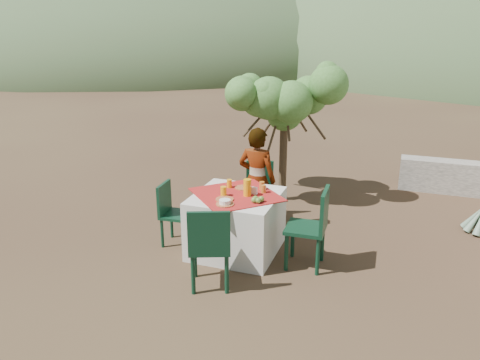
{
  "coord_description": "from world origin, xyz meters",
  "views": [
    {
      "loc": [
        2.28,
        -4.9,
        2.74
      ],
      "look_at": [
        0.34,
        0.54,
        0.81
      ],
      "focal_mm": 35.0,
      "sensor_mm": 36.0,
      "label": 1
    }
  ],
  "objects_px": {
    "table": "(236,223)",
    "chair_left": "(172,211)",
    "chair_near": "(210,245)",
    "juice_pitcher": "(247,188)",
    "shrub_tree": "(289,106)",
    "chair_far": "(260,188)",
    "person": "(257,180)",
    "chair_right": "(313,225)"
  },
  "relations": [
    {
      "from": "chair_near",
      "to": "table",
      "type": "bearing_deg",
      "value": -108.88
    },
    {
      "from": "table",
      "to": "juice_pitcher",
      "type": "height_order",
      "value": "juice_pitcher"
    },
    {
      "from": "chair_near",
      "to": "chair_left",
      "type": "bearing_deg",
      "value": -65.7
    },
    {
      "from": "person",
      "to": "chair_near",
      "type": "bearing_deg",
      "value": 94.48
    },
    {
      "from": "person",
      "to": "shrub_tree",
      "type": "height_order",
      "value": "shrub_tree"
    },
    {
      "from": "table",
      "to": "chair_near",
      "type": "relative_size",
      "value": 1.37
    },
    {
      "from": "table",
      "to": "chair_far",
      "type": "xyz_separation_m",
      "value": [
        -0.03,
        1.07,
        0.1
      ]
    },
    {
      "from": "chair_far",
      "to": "juice_pitcher",
      "type": "distance_m",
      "value": 1.16
    },
    {
      "from": "chair_far",
      "to": "juice_pitcher",
      "type": "xyz_separation_m",
      "value": [
        0.17,
        -1.08,
        0.39
      ]
    },
    {
      "from": "table",
      "to": "chair_right",
      "type": "relative_size",
      "value": 1.34
    },
    {
      "from": "chair_near",
      "to": "juice_pitcher",
      "type": "bearing_deg",
      "value": -117.73
    },
    {
      "from": "chair_far",
      "to": "person",
      "type": "bearing_deg",
      "value": -96.58
    },
    {
      "from": "person",
      "to": "shrub_tree",
      "type": "xyz_separation_m",
      "value": [
        0.1,
        1.31,
        0.8
      ]
    },
    {
      "from": "table",
      "to": "chair_left",
      "type": "xyz_separation_m",
      "value": [
        -0.85,
        -0.08,
        0.08
      ]
    },
    {
      "from": "chair_far",
      "to": "chair_near",
      "type": "bearing_deg",
      "value": -105.49
    },
    {
      "from": "chair_near",
      "to": "chair_far",
      "type": "bearing_deg",
      "value": -109.54
    },
    {
      "from": "chair_right",
      "to": "person",
      "type": "distance_m",
      "value": 1.24
    },
    {
      "from": "chair_far",
      "to": "juice_pitcher",
      "type": "height_order",
      "value": "juice_pitcher"
    },
    {
      "from": "table",
      "to": "chair_near",
      "type": "height_order",
      "value": "chair_near"
    },
    {
      "from": "juice_pitcher",
      "to": "chair_right",
      "type": "bearing_deg",
      "value": -5.73
    },
    {
      "from": "person",
      "to": "juice_pitcher",
      "type": "distance_m",
      "value": 0.73
    },
    {
      "from": "chair_far",
      "to": "shrub_tree",
      "type": "xyz_separation_m",
      "value": [
        0.17,
        0.94,
        1.05
      ]
    },
    {
      "from": "chair_left",
      "to": "shrub_tree",
      "type": "xyz_separation_m",
      "value": [
        1.0,
        2.09,
        1.07
      ]
    },
    {
      "from": "chair_far",
      "to": "shrub_tree",
      "type": "height_order",
      "value": "shrub_tree"
    },
    {
      "from": "juice_pitcher",
      "to": "chair_left",
      "type": "bearing_deg",
      "value": -176.02
    },
    {
      "from": "shrub_tree",
      "to": "juice_pitcher",
      "type": "xyz_separation_m",
      "value": [
        0.0,
        -2.02,
        -0.66
      ]
    },
    {
      "from": "chair_far",
      "to": "chair_left",
      "type": "relative_size",
      "value": 1.05
    },
    {
      "from": "chair_right",
      "to": "shrub_tree",
      "type": "xyz_separation_m",
      "value": [
        -0.83,
        2.1,
        0.99
      ]
    },
    {
      "from": "table",
      "to": "chair_left",
      "type": "distance_m",
      "value": 0.86
    },
    {
      "from": "chair_left",
      "to": "juice_pitcher",
      "type": "distance_m",
      "value": 1.08
    },
    {
      "from": "person",
      "to": "juice_pitcher",
      "type": "xyz_separation_m",
      "value": [
        0.1,
        -0.71,
        0.14
      ]
    },
    {
      "from": "table",
      "to": "chair_left",
      "type": "height_order",
      "value": "chair_left"
    },
    {
      "from": "chair_far",
      "to": "chair_right",
      "type": "bearing_deg",
      "value": -66.7
    },
    {
      "from": "chair_near",
      "to": "juice_pitcher",
      "type": "relative_size",
      "value": 4.57
    },
    {
      "from": "chair_far",
      "to": "chair_near",
      "type": "relative_size",
      "value": 0.9
    },
    {
      "from": "chair_right",
      "to": "chair_left",
      "type": "bearing_deg",
      "value": -92.35
    },
    {
      "from": "chair_far",
      "to": "person",
      "type": "relative_size",
      "value": 0.59
    },
    {
      "from": "shrub_tree",
      "to": "juice_pitcher",
      "type": "height_order",
      "value": "shrub_tree"
    },
    {
      "from": "chair_near",
      "to": "person",
      "type": "bearing_deg",
      "value": -111.54
    },
    {
      "from": "table",
      "to": "chair_far",
      "type": "bearing_deg",
      "value": 91.51
    },
    {
      "from": "chair_left",
      "to": "juice_pitcher",
      "type": "relative_size",
      "value": 3.94
    },
    {
      "from": "chair_far",
      "to": "juice_pitcher",
      "type": "relative_size",
      "value": 4.11
    }
  ]
}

